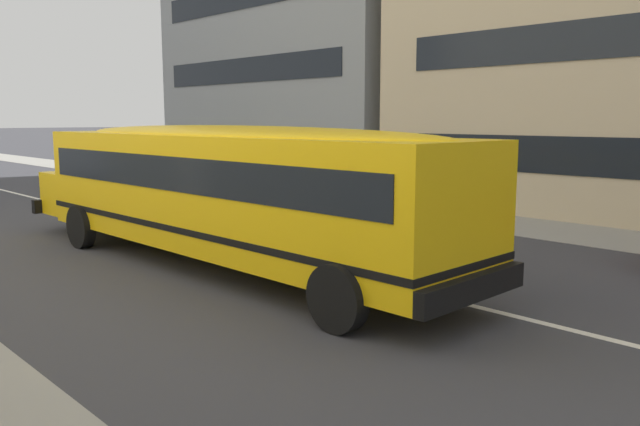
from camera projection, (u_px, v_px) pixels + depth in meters
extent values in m
plane|color=#38383D|center=(198.00, 238.00, 15.93)|extent=(400.00, 400.00, 0.00)
cube|color=gray|center=(394.00, 209.00, 21.07)|extent=(120.00, 3.00, 0.01)
cube|color=silver|center=(198.00, 238.00, 15.93)|extent=(110.00, 0.16, 0.01)
cube|color=yellow|center=(230.00, 190.00, 12.47)|extent=(10.90, 2.64, 2.17)
cube|color=yellow|center=(91.00, 192.00, 16.95)|extent=(1.61, 2.10, 1.09)
cube|color=black|center=(79.00, 203.00, 17.56)|extent=(0.24, 2.47, 0.36)
cube|color=black|center=(473.00, 288.00, 8.71)|extent=(0.24, 2.47, 0.36)
cube|color=black|center=(230.00, 170.00, 12.41)|extent=(10.25, 2.67, 0.63)
cube|color=black|center=(231.00, 222.00, 12.57)|extent=(10.92, 2.68, 0.12)
ellipsoid|color=yellow|center=(229.00, 135.00, 12.31)|extent=(10.46, 2.44, 0.36)
cylinder|color=red|center=(193.00, 179.00, 15.92)|extent=(0.44, 0.44, 0.03)
cylinder|color=black|center=(81.00, 227.00, 14.70)|extent=(0.99, 0.29, 0.99)
cylinder|color=black|center=(174.00, 216.00, 16.40)|extent=(0.99, 0.29, 0.99)
cylinder|color=black|center=(337.00, 298.00, 8.86)|extent=(0.99, 0.29, 0.99)
cylinder|color=black|center=(441.00, 269.00, 10.57)|extent=(0.99, 0.29, 0.99)
cube|color=#236038|center=(162.00, 174.00, 26.96)|extent=(3.96, 1.83, 0.70)
cube|color=black|center=(159.00, 158.00, 26.96)|extent=(2.25, 1.63, 0.64)
cylinder|color=black|center=(197.00, 183.00, 26.70)|extent=(0.61, 0.20, 0.60)
cylinder|color=black|center=(161.00, 186.00, 25.51)|extent=(0.61, 0.20, 0.60)
cylinder|color=black|center=(163.00, 179.00, 28.51)|extent=(0.61, 0.20, 0.60)
cylinder|color=black|center=(129.00, 181.00, 27.31)|extent=(0.61, 0.20, 0.60)
cube|color=silver|center=(95.00, 167.00, 31.06)|extent=(3.97, 1.87, 0.70)
cube|color=black|center=(93.00, 153.00, 31.08)|extent=(2.27, 1.66, 0.64)
cylinder|color=black|center=(123.00, 174.00, 30.69)|extent=(0.61, 0.21, 0.60)
cylinder|color=black|center=(88.00, 176.00, 29.59)|extent=(0.61, 0.21, 0.60)
cylinder|color=black|center=(102.00, 171.00, 32.64)|extent=(0.61, 0.21, 0.60)
cylinder|color=black|center=(68.00, 173.00, 31.54)|extent=(0.61, 0.21, 0.60)
cube|color=gray|center=(352.00, 20.00, 32.75)|extent=(14.51, 13.71, 16.00)
cube|color=black|center=(246.00, 142.00, 28.97)|extent=(12.19, 0.04, 1.10)
cube|color=black|center=(245.00, 70.00, 28.50)|extent=(12.19, 0.04, 1.10)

